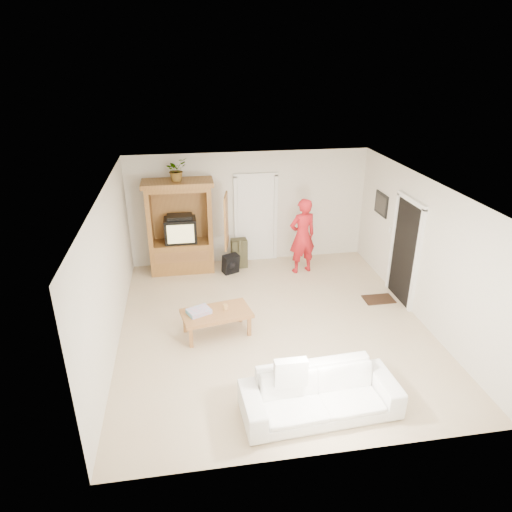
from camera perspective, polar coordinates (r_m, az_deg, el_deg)
The scene contains 19 objects.
floor at distance 8.49m, azimuth 2.17°, elevation -8.65°, with size 6.00×6.00×0.00m, color tan.
ceiling at distance 7.42m, azimuth 2.48°, elevation 8.51°, with size 6.00×6.00×0.00m, color white.
wall_back at distance 10.62m, azimuth -0.86°, elevation 6.03°, with size 5.50×5.50×0.00m, color silver.
wall_front at distance 5.37m, azimuth 8.76°, elevation -13.94°, with size 5.50×5.50×0.00m, color silver.
wall_left at distance 7.84m, azimuth -17.82°, elevation -1.95°, with size 6.00×6.00×0.00m, color silver.
wall_right at distance 8.80m, azimuth 20.17°, elevation 0.57°, with size 6.00×6.00×0.00m, color silver.
armoire at distance 10.34m, azimuth -9.26°, elevation 2.89°, with size 1.82×1.14×2.10m.
door_back at distance 10.71m, azimuth -0.03°, elevation 4.59°, with size 0.85×0.05×2.04m, color white.
doorway_right at distance 9.37m, azimuth 18.11°, elevation 0.44°, with size 0.05×0.90×2.04m, color black.
framed_picture at distance 10.27m, azimuth 15.40°, elevation 6.28°, with size 0.03×0.60×0.48m, color black.
doormat at distance 9.63m, azimuth 15.07°, elevation -5.23°, with size 0.60×0.40×0.02m, color #382316.
plant at distance 9.89m, azimuth -9.95°, elevation 10.58°, with size 0.43×0.38×0.48m, color #4C7238.
man at distance 10.19m, azimuth 5.82°, elevation 2.50°, with size 0.63×0.41×1.73m, color red.
sofa at distance 6.57m, azimuth 8.01°, elevation -16.72°, with size 2.16×0.84×0.63m, color white.
coffee_table at distance 8.09m, azimuth -4.96°, elevation -7.31°, with size 1.30×0.87×0.44m.
towel at distance 8.03m, azimuth -7.17°, elevation -6.86°, with size 0.38×0.28×0.08m, color #FD547B.
candle at distance 8.09m, azimuth -3.87°, elevation -6.38°, with size 0.08×0.08×0.10m, color tan.
backpack_black at distance 10.32m, azimuth -3.18°, elevation -1.04°, with size 0.35×0.21×0.43m, color black, non-canonical shape.
backpack_olive at distance 10.58m, azimuth -2.11°, elevation 0.37°, with size 0.36×0.26×0.68m, color #47442B, non-canonical shape.
Camera 1 is at (-1.45, -7.00, 4.58)m, focal length 32.00 mm.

